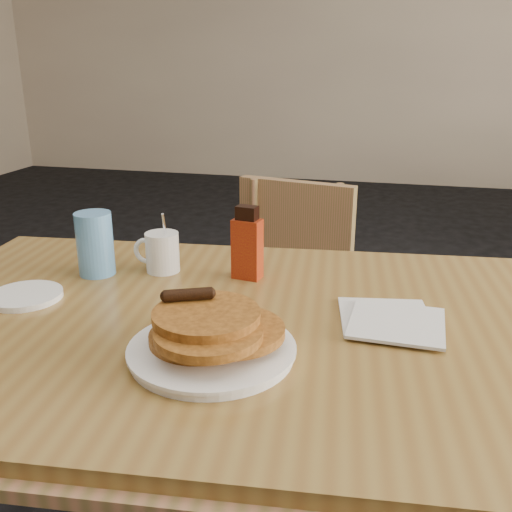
{
  "coord_description": "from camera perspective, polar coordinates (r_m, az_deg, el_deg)",
  "views": [
    {
      "loc": [
        0.22,
        -0.92,
        1.21
      ],
      "look_at": [
        -0.01,
        0.03,
        0.87
      ],
      "focal_mm": 40.0,
      "sensor_mm": 36.0,
      "label": 1
    }
  ],
  "objects": [
    {
      "name": "side_saucer",
      "position": [
        1.24,
        -22.06,
        -3.71
      ],
      "size": [
        0.19,
        0.19,
        0.01
      ],
      "primitive_type": "cylinder",
      "rotation": [
        0.0,
        0.0,
        0.36
      ],
      "color": "white",
      "rests_on": "main_table"
    },
    {
      "name": "main_table",
      "position": [
        1.09,
        -3.72,
        -8.07
      ],
      "size": [
        1.42,
        1.03,
        0.75
      ],
      "rotation": [
        0.0,
        0.0,
        0.1
      ],
      "color": "olive",
      "rests_on": "floor"
    },
    {
      "name": "coffee_mug",
      "position": [
        1.31,
        -9.44,
        0.47
      ],
      "size": [
        0.11,
        0.08,
        0.14
      ],
      "rotation": [
        0.0,
        0.0,
        -0.37
      ],
      "color": "white",
      "rests_on": "main_table"
    },
    {
      "name": "pancake_plate",
      "position": [
        0.93,
        -4.45,
        -8.28
      ],
      "size": [
        0.28,
        0.28,
        0.1
      ],
      "rotation": [
        0.0,
        0.0,
        -0.01
      ],
      "color": "white",
      "rests_on": "main_table"
    },
    {
      "name": "napkin_stack",
      "position": [
        1.08,
        13.35,
        -6.26
      ],
      "size": [
        0.2,
        0.21,
        0.01
      ],
      "rotation": [
        0.0,
        0.0,
        0.17
      ],
      "color": "silver",
      "rests_on": "main_table"
    },
    {
      "name": "chair_main_far",
      "position": [
        1.82,
        3.31,
        -3.77
      ],
      "size": [
        0.46,
        0.46,
        0.85
      ],
      "rotation": [
        0.0,
        0.0,
        -0.21
      ],
      "color": "#AB7350",
      "rests_on": "floor"
    },
    {
      "name": "wall_back",
      "position": [
        5.93,
        12.64,
        20.56
      ],
      "size": [
        8.0,
        0.0,
        8.0
      ],
      "primitive_type": "plane",
      "rotation": [
        1.57,
        0.0,
        0.0
      ],
      "color": "beige",
      "rests_on": "ground"
    },
    {
      "name": "blue_tumbler",
      "position": [
        1.31,
        -15.79,
        1.18
      ],
      "size": [
        0.1,
        0.1,
        0.14
      ],
      "primitive_type": "cylinder",
      "rotation": [
        0.0,
        0.0,
        -0.22
      ],
      "color": "#5C9CD8",
      "rests_on": "main_table"
    },
    {
      "name": "syrup_bottle",
      "position": [
        1.24,
        -0.88,
        1.08
      ],
      "size": [
        0.07,
        0.05,
        0.16
      ],
      "rotation": [
        0.0,
        0.0,
        -0.15
      ],
      "color": "maroon",
      "rests_on": "main_table"
    }
  ]
}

